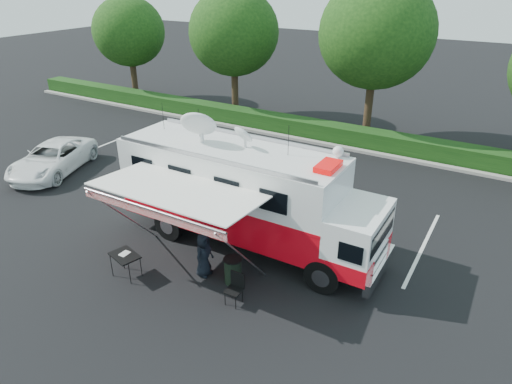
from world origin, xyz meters
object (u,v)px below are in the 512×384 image
command_truck (247,195)px  white_suv (55,172)px  trash_bin (233,270)px  folding_table (125,256)px

command_truck → white_suv: 11.77m
white_suv → trash_bin: trash_bin is taller
folding_table → white_suv: bearing=154.6°
command_truck → trash_bin: size_ratio=10.85×
command_truck → folding_table: bearing=-122.7°
folding_table → trash_bin: 3.49m
command_truck → folding_table: size_ratio=8.59×
command_truck → trash_bin: bearing=-69.5°
trash_bin → command_truck: bearing=110.5°
white_suv → trash_bin: 12.72m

